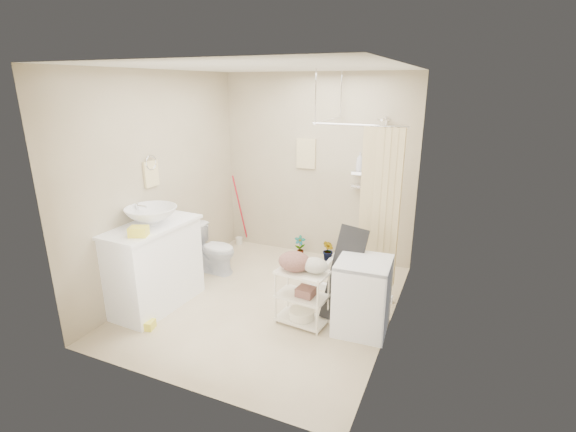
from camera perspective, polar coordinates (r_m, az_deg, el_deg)
name	(u,v)px	position (r m, az deg, el deg)	size (l,w,h in m)	color
floor	(268,301)	(5.01, -2.78, -11.57)	(3.20, 3.20, 0.00)	beige
ceiling	(264,67)	(4.37, -3.31, 19.69)	(2.80, 3.20, 0.04)	silver
wall_back	(316,168)	(5.95, 3.89, 6.55)	(2.80, 0.04, 2.60)	#B7AB8E
wall_front	(171,244)	(3.23, -15.75, -3.74)	(2.80, 0.04, 2.60)	#B7AB8E
wall_left	(162,183)	(5.28, -16.81, 4.39)	(0.04, 3.20, 2.60)	#B7AB8E
wall_right	(398,209)	(4.11, 14.75, 0.90)	(0.04, 3.20, 2.60)	#B7AB8E
vanity	(153,265)	(4.97, -17.99, -6.43)	(0.62, 1.11, 0.97)	white
sink	(151,216)	(4.78, -18.17, 0.04)	(0.56, 0.56, 0.19)	white
counter_basket	(139,231)	(4.46, -19.76, -2.00)	(0.18, 0.14, 0.10)	yellow
floor_basket	(146,323)	(4.72, -18.80, -13.68)	(0.23, 0.18, 0.13)	#F8F040
toilet	(213,249)	(5.70, -10.23, -4.43)	(0.37, 0.64, 0.65)	silver
mop	(238,210)	(6.54, -6.86, 0.81)	(0.11, 0.11, 1.12)	red
potted_plant_a	(300,246)	(6.16, 1.64, -4.12)	(0.17, 0.11, 0.32)	#9A4B2D
potted_plant_b	(328,251)	(5.99, 5.55, -4.75)	(0.18, 0.15, 0.33)	maroon
hanging_towel	(306,154)	(5.95, 2.49, 8.53)	(0.28, 0.03, 0.42)	beige
towel_ring	(151,172)	(5.08, -18.24, 5.74)	(0.04, 0.22, 0.34)	beige
tp_holder	(172,227)	(5.44, -15.61, -1.47)	(0.08, 0.12, 0.14)	white
shower	(365,201)	(5.27, 10.52, 2.02)	(1.10, 1.10, 2.10)	white
shampoo_bottle_a	(360,162)	(5.65, 9.81, 7.30)	(0.10, 0.10, 0.26)	silver
shampoo_bottle_b	(368,165)	(5.64, 10.85, 6.85)	(0.09, 0.09, 0.19)	#435D9C
washing_machine	(362,296)	(4.38, 10.14, -10.66)	(0.52, 0.54, 0.77)	white
laundry_rack	(302,292)	(4.43, 1.92, -10.37)	(0.52, 0.31, 0.72)	white
ironing_board	(344,274)	(4.46, 7.68, -7.87)	(0.30, 0.09, 1.06)	black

